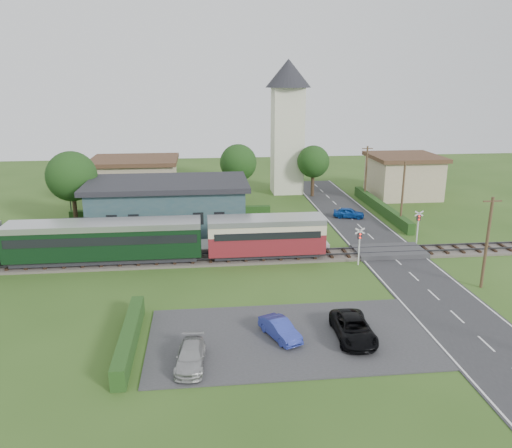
{
  "coord_description": "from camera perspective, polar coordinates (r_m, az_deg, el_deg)",
  "views": [
    {
      "loc": [
        -6.42,
        -38.76,
        15.19
      ],
      "look_at": [
        -1.82,
        4.0,
        2.58
      ],
      "focal_mm": 35.0,
      "sensor_mm": 36.0,
      "label": 1
    }
  ],
  "objects": [
    {
      "name": "streetlamp_east",
      "position": [
        70.53,
        12.56,
        6.03
      ],
      "size": [
        0.3,
        0.3,
        5.15
      ],
      "color": "#3F3F47",
      "rests_on": "ground"
    },
    {
      "name": "tree_a",
      "position": [
        55.35,
        -20.32,
        5.12
      ],
      "size": [
        5.2,
        5.2,
        8.0
      ],
      "color": "#332316",
      "rests_on": "ground"
    },
    {
      "name": "church_tower",
      "position": [
        67.91,
        3.64,
        12.12
      ],
      "size": [
        6.0,
        6.0,
        17.6
      ],
      "color": "beige",
      "rests_on": "ground"
    },
    {
      "name": "railway_track",
      "position": [
        43.93,
        2.64,
        -3.75
      ],
      "size": [
        76.0,
        3.2,
        0.49
      ],
      "color": "#4C443D",
      "rests_on": "ground"
    },
    {
      "name": "station_building",
      "position": [
        51.42,
        -9.96,
        2.03
      ],
      "size": [
        16.0,
        9.0,
        5.3
      ],
      "color": "#294952",
      "rests_on": "ground"
    },
    {
      "name": "pedestrian_far",
      "position": [
        47.38,
        -19.67,
        -1.69
      ],
      "size": [
        0.65,
        0.83,
        1.69
      ],
      "primitive_type": "imported",
      "rotation": [
        0.0,
        0.0,
        1.56
      ],
      "color": "gray",
      "rests_on": "platform"
    },
    {
      "name": "utility_pole_c",
      "position": [
        54.18,
        16.41,
        3.35
      ],
      "size": [
        1.4,
        0.22,
        7.0
      ],
      "color": "#473321",
      "rests_on": "ground"
    },
    {
      "name": "hedge_roadside",
      "position": [
        60.3,
        14.06,
        1.85
      ],
      "size": [
        0.8,
        18.0,
        1.2
      ],
      "primitive_type": "cube",
      "color": "#193814",
      "rests_on": "ground"
    },
    {
      "name": "crossing_signal_near",
      "position": [
        42.49,
        11.74,
        -1.89
      ],
      "size": [
        0.84,
        0.28,
        3.28
      ],
      "color": "silver",
      "rests_on": "ground"
    },
    {
      "name": "crossing_signal_far",
      "position": [
        49.32,
        18.05,
        0.18
      ],
      "size": [
        0.84,
        0.28,
        3.28
      ],
      "color": "silver",
      "rests_on": "ground"
    },
    {
      "name": "utility_pole_b",
      "position": [
        40.39,
        24.89,
        -1.86
      ],
      "size": [
        1.4,
        0.22,
        7.0
      ],
      "color": "#473321",
      "rests_on": "ground"
    },
    {
      "name": "crossing_deck",
      "position": [
        46.42,
        14.96,
        -3.04
      ],
      "size": [
        6.2,
        3.4,
        0.45
      ],
      "primitive_type": "cube",
      "color": "#333335",
      "rests_on": "ground"
    },
    {
      "name": "hedge_station",
      "position": [
        56.28,
        -9.58,
        1.14
      ],
      "size": [
        22.0,
        0.8,
        1.3
      ],
      "primitive_type": "cube",
      "color": "#193814",
      "rests_on": "ground"
    },
    {
      "name": "pedestrian_near",
      "position": [
        46.09,
        -2.93,
        -1.25
      ],
      "size": [
        0.68,
        0.54,
        1.65
      ],
      "primitive_type": "imported",
      "rotation": [
        0.0,
        0.0,
        2.87
      ],
      "color": "gray",
      "rests_on": "platform"
    },
    {
      "name": "tree_b",
      "position": [
        62.74,
        -2.04,
        7.0
      ],
      "size": [
        4.6,
        4.6,
        7.34
      ],
      "color": "#332316",
      "rests_on": "ground"
    },
    {
      "name": "car_on_road",
      "position": [
        57.03,
        10.55,
        1.28
      ],
      "size": [
        3.68,
        2.41,
        1.17
      ],
      "primitive_type": "imported",
      "rotation": [
        0.0,
        0.0,
        1.24
      ],
      "color": "#0F419E",
      "rests_on": "road"
    },
    {
      "name": "platform",
      "position": [
        46.57,
        -10.23,
        -2.67
      ],
      "size": [
        30.0,
        3.0,
        0.45
      ],
      "primitive_type": "cube",
      "color": "gray",
      "rests_on": "ground"
    },
    {
      "name": "road",
      "position": [
        44.74,
        15.84,
        -4.12
      ],
      "size": [
        6.0,
        70.0,
        0.05
      ],
      "primitive_type": "cube",
      "color": "#28282B",
      "rests_on": "ground"
    },
    {
      "name": "hedge_carpark",
      "position": [
        30.82,
        -14.28,
        -12.46
      ],
      "size": [
        0.8,
        9.0,
        1.2
      ],
      "primitive_type": "cube",
      "color": "#193814",
      "rests_on": "ground"
    },
    {
      "name": "tree_c",
      "position": [
        66.21,
        6.57,
        7.08
      ],
      "size": [
        4.2,
        4.2,
        6.78
      ],
      "color": "#332316",
      "rests_on": "ground"
    },
    {
      "name": "car_park_silver",
      "position": [
        28.31,
        -7.48,
        -14.77
      ],
      "size": [
        1.82,
        3.86,
        1.09
      ],
      "primitive_type": "imported",
      "rotation": [
        0.0,
        0.0,
        -0.08
      ],
      "color": "#A2A2A2",
      "rests_on": "car_park"
    },
    {
      "name": "car_park_blue",
      "position": [
        30.76,
        2.76,
        -11.9
      ],
      "size": [
        2.43,
        3.6,
        1.12
      ],
      "primitive_type": "imported",
      "rotation": [
        0.0,
        0.0,
        0.4
      ],
      "color": "#2C3AA1",
      "rests_on": "car_park"
    },
    {
      "name": "equipment_hut",
      "position": [
        47.4,
        -20.01,
        -1.15
      ],
      "size": [
        2.3,
        2.3,
        2.55
      ],
      "color": "beige",
      "rests_on": "platform"
    },
    {
      "name": "house_west",
      "position": [
        65.51,
        -13.61,
        4.98
      ],
      "size": [
        10.8,
        8.8,
        5.5
      ],
      "color": "tan",
      "rests_on": "ground"
    },
    {
      "name": "car_park",
      "position": [
        31.14,
        3.83,
        -12.81
      ],
      "size": [
        17.0,
        9.0,
        0.08
      ],
      "primitive_type": "cube",
      "color": "#333335",
      "rests_on": "ground"
    },
    {
      "name": "house_east",
      "position": [
        69.21,
        16.48,
        5.36
      ],
      "size": [
        8.8,
        8.8,
        5.5
      ],
      "color": "tan",
      "rests_on": "ground"
    },
    {
      "name": "streetlamp_west",
      "position": [
        61.99,
        -20.62,
        3.99
      ],
      "size": [
        0.3,
        0.3,
        5.15
      ],
      "color": "#3F3F47",
      "rests_on": "ground"
    },
    {
      "name": "train",
      "position": [
        44.31,
        -20.93,
        -1.85
      ],
      "size": [
        43.2,
        2.9,
        3.4
      ],
      "color": "#232328",
      "rests_on": "ground"
    },
    {
      "name": "ground",
      "position": [
        42.12,
        3.05,
        -4.82
      ],
      "size": [
        120.0,
        120.0,
        0.0
      ],
      "primitive_type": "plane",
      "color": "#2D4C19"
    },
    {
      "name": "car_park_dark",
      "position": [
        31.18,
        11.05,
        -11.63
      ],
      "size": [
        2.27,
        4.67,
        1.28
      ],
      "primitive_type": "imported",
      "rotation": [
        0.0,
        0.0,
        -0.03
      ],
      "color": "black",
      "rests_on": "car_park"
    },
    {
      "name": "utility_pole_d",
      "position": [
        65.19,
        12.46,
        5.74
      ],
      "size": [
        1.4,
        0.22,
        7.0
      ],
      "color": "#473321",
      "rests_on": "ground"
    }
  ]
}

